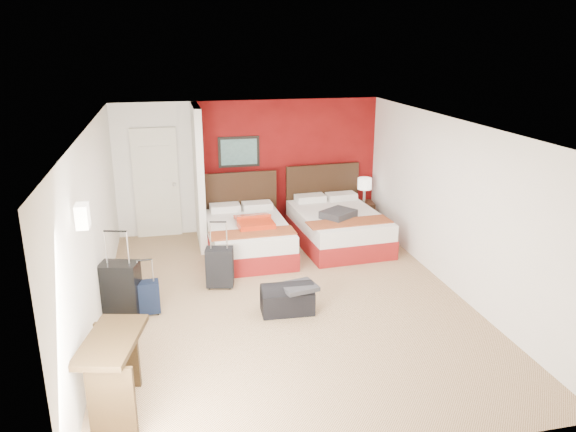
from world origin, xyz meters
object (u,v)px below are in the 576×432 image
object	(u,v)px
table_lamp	(364,190)
suitcase_navy	(148,299)
bed_left	(248,238)
suitcase_charcoal	(220,269)
red_suitcase_open	(254,221)
nightstand	(363,215)
duffel_bag	(287,300)
desk	(115,375)
bed_right	(338,228)
suitcase_black	(121,291)

from	to	relation	value
table_lamp	suitcase_navy	world-z (taller)	table_lamp
bed_left	suitcase_charcoal	xyz separation A→B (m)	(-0.61, -1.23, 0.01)
red_suitcase_open	nightstand	xyz separation A→B (m)	(2.34, 1.02, -0.37)
duffel_bag	desk	xyz separation A→B (m)	(-2.12, -1.67, 0.23)
bed_left	suitcase_navy	xyz separation A→B (m)	(-1.65, -1.88, -0.07)
duffel_bag	bed_left	bearing A→B (deg)	97.57
table_lamp	suitcase_charcoal	size ratio (longest dim) A/B	0.82
bed_left	desk	size ratio (longest dim) A/B	1.97
red_suitcase_open	nightstand	bearing A→B (deg)	20.71
bed_right	table_lamp	bearing A→B (deg)	41.75
suitcase_charcoal	suitcase_navy	world-z (taller)	suitcase_charcoal
red_suitcase_open	suitcase_navy	xyz separation A→B (m)	(-1.75, -1.78, -0.41)
bed_right	red_suitcase_open	bearing A→B (deg)	-174.78
bed_right	desk	size ratio (longest dim) A/B	2.06
nightstand	suitcase_charcoal	size ratio (longest dim) A/B	0.89
suitcase_black	suitcase_navy	world-z (taller)	suitcase_black
bed_left	desk	distance (m)	4.36
bed_right	suitcase_navy	distance (m)	3.89
bed_right	suitcase_black	bearing A→B (deg)	-154.75
suitcase_navy	desk	world-z (taller)	desk
suitcase_charcoal	suitcase_navy	distance (m)	1.23
red_suitcase_open	suitcase_navy	distance (m)	2.53
red_suitcase_open	suitcase_navy	bearing A→B (deg)	-137.33
suitcase_black	desk	world-z (taller)	desk
bed_right	red_suitcase_open	xyz separation A→B (m)	(-1.57, -0.24, 0.33)
bed_left	duffel_bag	bearing A→B (deg)	-86.31
bed_left	suitcase_black	size ratio (longest dim) A/B	2.61
suitcase_black	duffel_bag	size ratio (longest dim) A/B	1.04
nightstand	suitcase_charcoal	distance (m)	3.73
nightstand	suitcase_black	size ratio (longest dim) A/B	0.71
bed_right	duffel_bag	world-z (taller)	bed_right
duffel_bag	desk	distance (m)	2.70
nightstand	duffel_bag	size ratio (longest dim) A/B	0.74
nightstand	duffel_bag	distance (m)	3.87
bed_right	desk	bearing A→B (deg)	-135.02
nightstand	suitcase_charcoal	world-z (taller)	suitcase_charcoal
suitcase_black	desk	distance (m)	2.05
duffel_bag	suitcase_charcoal	bearing A→B (deg)	131.09
bed_left	duffel_bag	distance (m)	2.25
bed_left	suitcase_black	world-z (taller)	suitcase_black
bed_right	desk	world-z (taller)	desk
suitcase_charcoal	desk	world-z (taller)	desk
desk	red_suitcase_open	bearing A→B (deg)	75.19
suitcase_black	duffel_bag	xyz separation A→B (m)	(2.19, -0.38, -0.19)
suitcase_charcoal	suitcase_navy	bearing A→B (deg)	-135.94
duffel_bag	desk	world-z (taller)	desk
red_suitcase_open	table_lamp	world-z (taller)	table_lamp
duffel_bag	suitcase_navy	bearing A→B (deg)	171.33
bed_left	red_suitcase_open	bearing A→B (deg)	-46.47
table_lamp	bed_right	bearing A→B (deg)	-134.72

